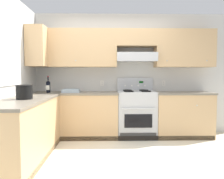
# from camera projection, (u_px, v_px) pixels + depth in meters

# --- Properties ---
(ground_plane) EXTENTS (7.04, 7.04, 0.00)m
(ground_plane) POSITION_uv_depth(u_px,v_px,m) (110.00, 160.00, 3.29)
(ground_plane) COLOR beige
(wall_back) EXTENTS (4.68, 0.57, 2.55)m
(wall_back) POSITION_uv_depth(u_px,v_px,m) (128.00, 65.00, 4.72)
(wall_back) COLOR silver
(wall_back) RESTS_ON ground_plane
(wall_left) EXTENTS (0.47, 4.00, 2.55)m
(wall_left) POSITION_uv_depth(u_px,v_px,m) (6.00, 69.00, 3.39)
(wall_left) COLOR silver
(wall_left) RESTS_ON ground_plane
(counter_back_run) EXTENTS (3.60, 0.65, 0.91)m
(counter_back_run) POSITION_uv_depth(u_px,v_px,m) (118.00, 115.00, 4.50)
(counter_back_run) COLOR tan
(counter_back_run) RESTS_ON ground_plane
(counter_left_run) EXTENTS (0.63, 1.91, 0.91)m
(counter_left_run) POSITION_uv_depth(u_px,v_px,m) (25.00, 130.00, 3.23)
(counter_left_run) COLOR tan
(counter_left_run) RESTS_ON ground_plane
(stove) EXTENTS (0.76, 0.62, 1.20)m
(stove) POSITION_uv_depth(u_px,v_px,m) (136.00, 113.00, 4.52)
(stove) COLOR #B7BABC
(stove) RESTS_ON ground_plane
(wine_bottle) EXTENTS (0.08, 0.08, 0.33)m
(wine_bottle) POSITION_uv_depth(u_px,v_px,m) (48.00, 86.00, 4.35)
(wine_bottle) COLOR black
(wine_bottle) RESTS_ON counter_back_run
(bowl) EXTENTS (0.34, 0.24, 0.07)m
(bowl) POSITION_uv_depth(u_px,v_px,m) (71.00, 91.00, 4.40)
(bowl) COLOR #9EADB7
(bowl) RESTS_ON counter_back_run
(bucket) EXTENTS (0.24, 0.24, 0.21)m
(bucket) POSITION_uv_depth(u_px,v_px,m) (24.00, 92.00, 3.17)
(bucket) COLOR black
(bucket) RESTS_ON counter_left_run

